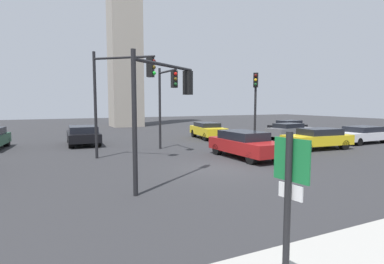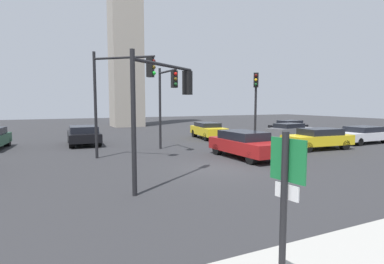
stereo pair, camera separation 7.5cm
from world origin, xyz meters
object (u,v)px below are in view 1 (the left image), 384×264
object	(u,v)px
traffic_light_0	(167,93)
car_4	(245,144)
car_1	(208,130)
car_7	(318,138)
car_5	(288,127)
traffic_light_3	(165,94)
traffic_light_1	(255,95)
traffic_light_2	(121,84)
car_2	(362,134)
car_0	(83,134)
direction_sign	(289,199)
car_3	(289,131)

from	to	relation	value
traffic_light_0	car_4	size ratio (longest dim) A/B	1.11
car_1	car_7	xyz separation A→B (m)	(3.67, -8.57, -0.01)
car_5	car_7	xyz separation A→B (m)	(-5.56, -8.70, 0.04)
traffic_light_0	traffic_light_3	bearing A→B (deg)	-23.43
traffic_light_0	traffic_light_1	world-z (taller)	traffic_light_0
traffic_light_3	car_5	world-z (taller)	traffic_light_3
traffic_light_3	car_1	distance (m)	15.18
traffic_light_2	car_1	xyz separation A→B (m)	(8.94, 6.69, -3.32)
car_4	car_5	bearing A→B (deg)	126.35
car_2	car_7	bearing A→B (deg)	7.37
traffic_light_1	car_1	distance (m)	6.46
traffic_light_2	car_0	distance (m)	8.07
traffic_light_0	car_0	distance (m)	7.75
traffic_light_0	car_2	bearing A→B (deg)	77.25
traffic_light_3	car_4	bearing A→B (deg)	-7.54
direction_sign	car_5	distance (m)	27.34
traffic_light_3	car_0	size ratio (longest dim) A/B	0.99
direction_sign	car_0	distance (m)	20.40
traffic_light_0	car_7	xyz separation A→B (m)	(9.36, -3.55, -2.98)
car_4	car_7	bearing A→B (deg)	93.14
traffic_light_0	car_0	world-z (taller)	traffic_light_0
direction_sign	car_3	bearing A→B (deg)	37.73
car_7	traffic_light_1	bearing A→B (deg)	-37.87
traffic_light_1	car_2	distance (m)	9.30
car_1	car_4	distance (m)	9.45
traffic_light_1	car_4	bearing A→B (deg)	-2.69
car_2	car_5	world-z (taller)	car_5
traffic_light_2	car_1	size ratio (longest dim) A/B	1.27
traffic_light_1	car_2	bearing A→B (deg)	118.17
traffic_light_1	car_1	world-z (taller)	traffic_light_1
traffic_light_1	car_7	size ratio (longest dim) A/B	1.10
direction_sign	car_1	distance (m)	21.97
car_4	car_5	size ratio (longest dim) A/B	1.19
traffic_light_3	car_3	bearing A→B (deg)	-4.69
traffic_light_2	car_7	bearing A→B (deg)	32.21
traffic_light_2	car_1	bearing A→B (deg)	77.49
car_4	car_7	xyz separation A→B (m)	(6.24, 0.52, -0.05)
traffic_light_3	traffic_light_0	bearing A→B (deg)	33.00
traffic_light_1	traffic_light_3	xyz separation A→B (m)	(-9.13, -6.52, -0.19)
traffic_light_1	direction_sign	bearing A→B (deg)	5.56
car_1	car_3	size ratio (longest dim) A/B	1.13
car_1	car_5	xyz separation A→B (m)	(9.23, 0.13, -0.05)
direction_sign	car_3	world-z (taller)	direction_sign
car_0	car_3	xyz separation A→B (m)	(16.13, -4.10, -0.02)
traffic_light_1	traffic_light_2	xyz separation A→B (m)	(-9.57, -0.92, 0.49)
car_7	car_2	bearing A→B (deg)	-167.07
traffic_light_1	traffic_light_2	bearing A→B (deg)	-43.26
car_0	car_1	distance (m)	10.19
direction_sign	car_4	bearing A→B (deg)	48.46
traffic_light_3	car_0	distance (m)	13.23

